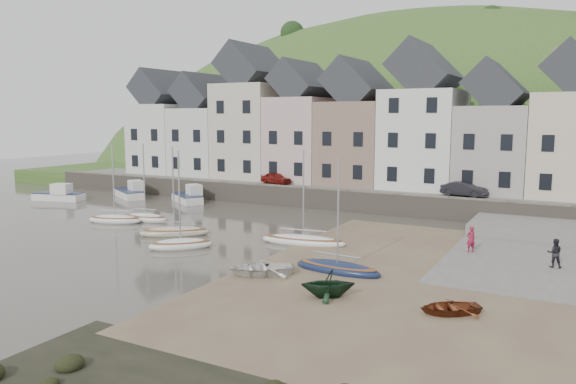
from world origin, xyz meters
The scene contains 24 objects.
ground centered at (0.00, 0.00, 0.00)m, with size 160.00×160.00×0.00m, color #484238.
quay_land centered at (0.00, 32.00, 0.75)m, with size 90.00×30.00×1.50m, color #395B24.
quay_street centered at (0.00, 20.50, 1.55)m, with size 70.00×7.00×0.10m, color slate.
seawall centered at (0.00, 17.00, 0.90)m, with size 70.00×1.20×1.80m, color slate.
beach centered at (11.00, 0.00, 0.03)m, with size 18.00×26.00×0.06m, color brown.
slipway centered at (15.00, 8.00, 0.06)m, with size 8.00×18.00×0.12m, color slate.
hillside centered at (-5.00, 60.00, -17.99)m, with size 134.40×84.00×84.00m.
townhouse_terrace centered at (1.76, 24.00, 7.32)m, with size 61.05×8.00×13.93m.
sailboat_0 centered at (-13.87, 3.49, 0.26)m, with size 4.52×2.81×6.32m.
sailboat_1 centered at (-12.24, 5.10, 0.27)m, with size 3.97×1.97×6.32m.
sailboat_2 centered at (-6.78, 2.07, 0.26)m, with size 4.74×3.99×6.32m.
sailboat_3 centered at (-4.00, -0.68, 0.27)m, with size 3.92×3.76×6.32m.
sailboat_4 centered at (2.24, 3.92, 0.26)m, with size 5.79×2.34×6.32m.
sailboat_5 centered at (6.73, -0.97, 0.26)m, with size 4.97×1.78×6.32m.
motorboat_0 centered at (-22.63, 14.08, 0.58)m, with size 5.52×4.15×1.70m.
motorboat_1 centered at (-27.14, 9.16, 0.58)m, with size 5.19×2.95×1.70m.
motorboat_2 centered at (-15.28, 14.29, 0.58)m, with size 4.69×3.89×1.70m.
rowboat_white centered at (3.50, -3.38, 0.40)m, with size 2.38×3.33×0.69m, color white.
rowboat_green centered at (8.00, -4.98, 0.70)m, with size 2.09×2.42×1.28m, color black.
rowboat_red centered at (13.29, -4.49, 0.33)m, with size 1.83×2.57×0.53m, color brown.
person_red centered at (12.16, 6.44, 0.90)m, with size 0.57×0.37×1.57m, color maroon.
person_dark centered at (16.73, 5.10, 0.91)m, with size 0.76×0.60×1.57m, color black.
car_left centered at (-8.66, 19.50, 2.16)m, with size 1.33×3.30×1.13m, color maroon.
car_right centered at (9.23, 19.50, 2.21)m, with size 1.29×3.71×1.22m, color black.
Camera 1 is at (17.82, -26.93, 8.18)m, focal length 34.31 mm.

